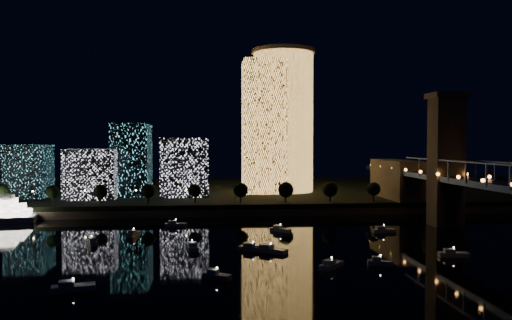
# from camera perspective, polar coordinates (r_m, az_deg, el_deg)

# --- Properties ---
(ground) EXTENTS (520.00, 520.00, 0.00)m
(ground) POSITION_cam_1_polar(r_m,az_deg,el_deg) (135.53, 5.00, -11.38)
(ground) COLOR black
(ground) RESTS_ON ground
(far_bank) EXTENTS (420.00, 160.00, 5.00)m
(far_bank) POSITION_cam_1_polar(r_m,az_deg,el_deg) (292.08, -0.71, -3.67)
(far_bank) COLOR black
(far_bank) RESTS_ON ground
(seawall) EXTENTS (420.00, 6.00, 3.00)m
(seawall) POSITION_cam_1_polar(r_m,az_deg,el_deg) (215.09, 1.02, -5.98)
(seawall) COLOR #6B5E4C
(seawall) RESTS_ON ground
(tower_cylindrical) EXTENTS (34.00, 34.00, 76.04)m
(tower_cylindrical) POSITION_cam_1_polar(r_m,az_deg,el_deg) (269.71, 3.13, 4.51)
(tower_cylindrical) COLOR #FFB251
(tower_cylindrical) RESTS_ON far_bank
(tower_rectangular) EXTENTS (21.74, 21.74, 69.19)m
(tower_rectangular) POSITION_cam_1_polar(r_m,az_deg,el_deg) (262.69, 0.87, 3.80)
(tower_rectangular) COLOR #FFB251
(tower_rectangular) RESTS_ON far_bank
(midrise_blocks) EXTENTS (95.48, 33.45, 35.68)m
(midrise_blocks) POSITION_cam_1_polar(r_m,az_deg,el_deg) (252.55, -15.47, -0.77)
(midrise_blocks) COLOR silver
(midrise_blocks) RESTS_ON far_bank
(motorboats) EXTENTS (109.65, 83.60, 2.78)m
(motorboats) POSITION_cam_1_polar(r_m,az_deg,el_deg) (148.21, -0.75, -9.89)
(motorboats) COLOR silver
(motorboats) RESTS_ON ground
(esplanade_trees) EXTENTS (166.07, 6.98, 8.99)m
(esplanade_trees) POSITION_cam_1_polar(r_m,az_deg,el_deg) (218.66, -5.14, -3.48)
(esplanade_trees) COLOR black
(esplanade_trees) RESTS_ON far_bank
(street_lamps) EXTENTS (132.70, 0.70, 5.65)m
(street_lamps) POSITION_cam_1_polar(r_m,az_deg,el_deg) (224.99, -7.98, -3.71)
(street_lamps) COLOR black
(street_lamps) RESTS_ON far_bank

